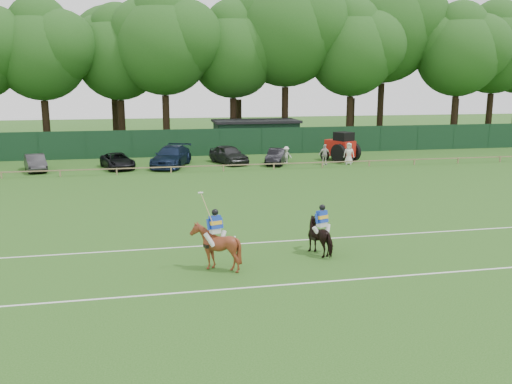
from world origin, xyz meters
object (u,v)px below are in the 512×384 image
object	(u,v)px
spectator_right	(349,154)
estate_black	(277,156)
sedan_grey	(35,163)
utility_shed	(256,135)
hatch_grey	(229,154)
spectator_left	(286,155)
horse_chestnut	(216,247)
spectator_mid	(324,155)
polo_ball	(235,237)
sedan_navy	(171,156)
tractor	(341,147)
suv_black	(118,161)
horse_dark	(322,237)

from	to	relation	value
spectator_right	estate_black	bearing A→B (deg)	-176.19
sedan_grey	utility_shed	world-z (taller)	utility_shed
sedan_grey	estate_black	world-z (taller)	estate_black
hatch_grey	spectator_left	size ratio (longest dim) A/B	3.08
utility_shed	estate_black	bearing A→B (deg)	-90.47
horse_chestnut	spectator_mid	xyz separation A→B (m)	(12.11, 23.47, -0.02)
sedan_grey	horse_chestnut	bearing A→B (deg)	-82.87
sedan_grey	spectator_left	size ratio (longest dim) A/B	2.64
spectator_right	polo_ball	xyz separation A→B (m)	(-12.83, -19.40, -0.86)
hatch_grey	polo_ball	size ratio (longest dim) A/B	50.55
sedan_navy	tractor	world-z (taller)	tractor
sedan_grey	tractor	xyz separation A→B (m)	(25.02, 0.37, 0.55)
spectator_right	utility_shed	distance (m)	12.14
horse_chestnut	sedan_navy	world-z (taller)	horse_chestnut
sedan_grey	spectator_mid	world-z (taller)	spectator_mid
sedan_grey	estate_black	distance (m)	19.13
suv_black	hatch_grey	size ratio (longest dim) A/B	0.97
suv_black	sedan_navy	bearing A→B (deg)	-13.79
horse_chestnut	sedan_grey	bearing A→B (deg)	-84.17
horse_dark	spectator_mid	bearing A→B (deg)	-131.79
horse_dark	sedan_grey	distance (m)	28.35
hatch_grey	sedan_navy	bearing A→B (deg)	169.17
suv_black	sedan_navy	xyz separation A→B (m)	(4.24, 0.15, 0.21)
hatch_grey	tractor	bearing A→B (deg)	-22.05
sedan_navy	spectator_right	bearing A→B (deg)	11.57
horse_dark	spectator_left	world-z (taller)	spectator_left
spectator_right	horse_chestnut	bearing A→B (deg)	-104.05
estate_black	spectator_left	world-z (taller)	spectator_left
polo_ball	utility_shed	xyz separation A→B (m)	(7.09, 30.07, 1.49)
horse_dark	tractor	world-z (taller)	tractor
horse_chestnut	spectator_left	xyz separation A→B (m)	(9.11, 24.52, -0.14)
hatch_grey	spectator_left	distance (m)	4.83
spectator_left	sedan_navy	bearing A→B (deg)	170.24
horse_chestnut	estate_black	bearing A→B (deg)	-126.23
hatch_grey	tractor	size ratio (longest dim) A/B	1.28
sedan_navy	spectator_left	bearing A→B (deg)	15.24
horse_dark	sedan_navy	xyz separation A→B (m)	(-4.77, 24.07, 0.11)
horse_chestnut	suv_black	xyz separation A→B (m)	(-4.60, 24.92, -0.27)
suv_black	spectator_mid	bearing A→B (deg)	-20.77
spectator_left	horse_dark	bearing A→B (deg)	-107.77
suv_black	tractor	xyz separation A→B (m)	(18.86, 0.40, 0.58)
utility_shed	horse_chestnut	bearing A→B (deg)	-103.96
polo_ball	utility_shed	bearing A→B (deg)	76.74
hatch_grey	tractor	world-z (taller)	tractor
suv_black	spectator_left	distance (m)	13.72
estate_black	spectator_mid	size ratio (longest dim) A/B	2.30
horse_chestnut	spectator_mid	size ratio (longest dim) A/B	1.02
spectator_mid	utility_shed	bearing A→B (deg)	103.63
horse_dark	suv_black	size ratio (longest dim) A/B	0.38
sedan_navy	spectator_mid	distance (m)	12.57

